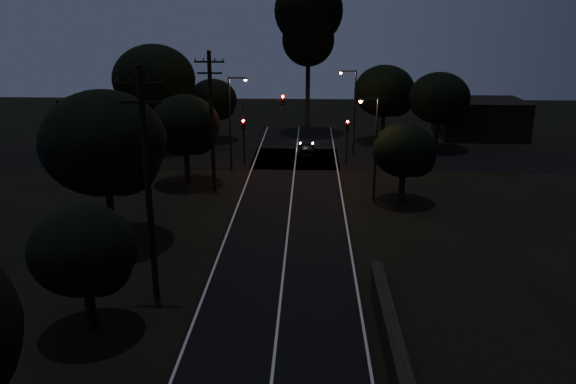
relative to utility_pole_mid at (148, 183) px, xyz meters
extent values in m
cube|color=black|center=(6.00, 7.00, -5.73)|extent=(8.00, 70.00, 0.02)
cube|color=black|center=(6.00, 27.00, -5.73)|extent=(60.00, 8.00, 0.02)
cube|color=beige|center=(6.00, 7.00, -5.71)|extent=(0.12, 70.00, 0.01)
cube|color=beige|center=(2.25, 7.00, -5.71)|extent=(0.12, 70.00, 0.01)
cube|color=beige|center=(9.75, 7.00, -5.71)|extent=(0.12, 70.00, 0.01)
cylinder|color=black|center=(0.00, 0.00, -0.24)|extent=(0.30, 0.30, 11.00)
cube|color=black|center=(0.00, 0.00, 4.46)|extent=(2.20, 0.12, 0.12)
cube|color=black|center=(0.00, 0.00, 3.66)|extent=(1.80, 0.12, 0.12)
cylinder|color=black|center=(0.00, 17.00, -0.49)|extent=(0.30, 0.30, 10.50)
cube|color=black|center=(0.00, 17.00, 3.96)|extent=(2.20, 0.12, 0.12)
cube|color=black|center=(0.00, 17.00, 3.16)|extent=(1.80, 0.12, 0.12)
cylinder|color=black|center=(-2.00, -3.00, -4.70)|extent=(0.44, 0.44, 2.09)
ellipsoid|color=black|center=(-2.00, -3.00, -1.99)|extent=(4.43, 4.43, 3.76)
sphere|color=black|center=(-1.22, -3.44, -2.43)|extent=(2.66, 2.66, 2.66)
cylinder|color=black|center=(-4.50, 7.00, -4.09)|extent=(0.44, 0.44, 3.30)
ellipsoid|color=black|center=(-4.50, 7.00, 0.24)|extent=(7.13, 7.13, 6.06)
sphere|color=black|center=(-3.25, 6.29, -0.47)|extent=(4.28, 4.28, 4.28)
cylinder|color=black|center=(-2.50, 19.00, -4.44)|extent=(0.44, 0.44, 2.60)
ellipsoid|color=black|center=(-2.50, 19.00, -1.05)|extent=(5.55, 5.55, 4.72)
sphere|color=black|center=(-1.53, 18.44, -1.61)|extent=(3.33, 3.33, 3.33)
cylinder|color=black|center=(-3.00, 35.00, -4.55)|extent=(0.44, 0.44, 2.38)
ellipsoid|color=black|center=(-3.00, 35.00, -1.45)|extent=(5.10, 5.10, 4.34)
sphere|color=black|center=(-2.11, 34.49, -1.96)|extent=(3.06, 3.06, 3.06)
cylinder|color=black|center=(-8.00, 31.00, -3.83)|extent=(0.44, 0.44, 3.81)
ellipsoid|color=black|center=(-8.00, 31.00, 1.08)|extent=(8.02, 8.02, 6.82)
sphere|color=black|center=(-6.60, 30.20, 0.27)|extent=(4.81, 4.81, 4.81)
cylinder|color=black|center=(15.00, 35.00, -4.28)|extent=(0.44, 0.44, 2.93)
ellipsoid|color=black|center=(15.00, 35.00, -0.45)|extent=(6.30, 6.30, 5.35)
sphere|color=black|center=(16.10, 34.37, -1.08)|extent=(3.78, 3.78, 3.78)
cylinder|color=black|center=(20.00, 32.00, -4.34)|extent=(0.44, 0.44, 2.80)
ellipsoid|color=black|center=(20.00, 32.00, -0.71)|extent=(5.96, 5.96, 5.07)
sphere|color=black|center=(21.04, 31.40, -1.30)|extent=(3.58, 3.58, 3.58)
cylinder|color=black|center=(14.00, 15.00, -4.68)|extent=(0.44, 0.44, 2.12)
ellipsoid|color=black|center=(14.00, 15.00, -1.94)|extent=(4.49, 4.49, 3.82)
sphere|color=black|center=(14.79, 14.55, -2.39)|extent=(2.69, 2.69, 2.69)
cylinder|color=black|center=(7.00, 40.00, -1.07)|extent=(0.50, 0.50, 9.33)
sphere|color=black|center=(7.00, 40.00, 7.50)|extent=(7.47, 7.47, 7.47)
sphere|color=black|center=(7.00, 40.00, 4.44)|extent=(5.77, 5.77, 5.77)
cube|color=black|center=(-14.00, 37.00, -3.54)|extent=(10.00, 8.00, 4.40)
cube|color=black|center=(26.00, 38.00, -3.74)|extent=(9.00, 7.00, 4.00)
cylinder|color=black|center=(1.40, 25.00, -4.14)|extent=(0.12, 0.12, 3.20)
cube|color=black|center=(1.40, 25.00, -2.09)|extent=(0.28, 0.22, 0.90)
sphere|color=#FF0705|center=(1.40, 24.87, -1.79)|extent=(0.22, 0.22, 0.22)
cylinder|color=black|center=(10.60, 25.00, -4.14)|extent=(0.12, 0.12, 3.20)
cube|color=black|center=(10.60, 25.00, -2.09)|extent=(0.28, 0.22, 0.90)
sphere|color=#FF0705|center=(10.60, 24.87, -1.79)|extent=(0.22, 0.22, 0.22)
cylinder|color=black|center=(1.40, 25.00, -3.24)|extent=(0.12, 0.12, 5.00)
cube|color=black|center=(4.90, 25.00, 0.06)|extent=(0.28, 0.22, 0.90)
sphere|color=#FF0705|center=(4.90, 24.87, 0.36)|extent=(0.22, 0.22, 0.22)
cube|color=black|center=(3.15, 25.00, 0.06)|extent=(3.50, 0.08, 0.08)
cylinder|color=black|center=(0.50, 23.00, -1.74)|extent=(0.16, 0.16, 8.00)
cube|color=black|center=(1.20, 23.00, 2.16)|extent=(1.40, 0.10, 0.10)
cube|color=black|center=(1.90, 23.00, 2.11)|extent=(0.35, 0.22, 0.12)
sphere|color=orange|center=(1.90, 23.00, 2.01)|extent=(0.26, 0.26, 0.26)
cylinder|color=black|center=(11.50, 29.00, -1.74)|extent=(0.16, 0.16, 8.00)
cube|color=black|center=(10.80, 29.00, 2.16)|extent=(1.40, 0.10, 0.10)
cube|color=black|center=(10.10, 29.00, 2.11)|extent=(0.35, 0.22, 0.12)
sphere|color=orange|center=(10.10, 29.00, 2.01)|extent=(0.26, 0.26, 0.26)
cylinder|color=black|center=(12.00, 15.00, -1.99)|extent=(0.16, 0.16, 7.50)
cube|color=black|center=(11.40, 15.00, 1.66)|extent=(1.20, 0.10, 0.10)
cube|color=black|center=(10.80, 15.00, 1.61)|extent=(0.35, 0.22, 0.12)
sphere|color=orange|center=(10.80, 15.00, 1.51)|extent=(0.26, 0.26, 0.26)
imported|color=black|center=(6.97, 28.49, -5.06)|extent=(1.65, 4.01, 1.36)
camera|label=1|loc=(7.32, -24.00, 7.38)|focal=35.00mm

